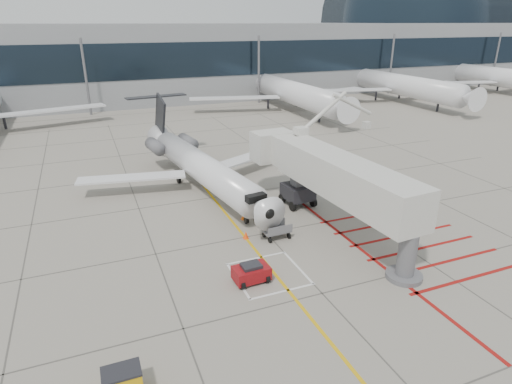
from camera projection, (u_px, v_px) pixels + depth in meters
name	position (u px, v px, depth m)	size (l,w,h in m)	color
ground_plane	(291.00, 260.00, 27.69)	(260.00, 260.00, 0.00)	gray
regional_jet	(210.00, 158.00, 36.40)	(21.42, 27.01, 7.08)	silver
jet_bridge	(343.00, 186.00, 29.68)	(8.87, 18.74, 7.49)	silver
pushback_tug	(251.00, 272.00, 25.17)	(2.10, 1.32, 1.23)	maroon
spill_bin	(123.00, 383.00, 17.42)	(1.52, 1.01, 1.31)	#E2A90C
baggage_cart	(277.00, 230.00, 30.26)	(1.91, 1.21, 1.21)	slate
ground_power_unit	(384.00, 209.00, 32.88)	(2.31, 1.35, 1.83)	beige
cone_nose	(246.00, 235.00, 30.31)	(0.39, 0.39, 0.54)	#FD440D
cone_side	(243.00, 216.00, 33.25)	(0.37, 0.37, 0.51)	#F8600D
terminal_building	(185.00, 59.00, 88.81)	(180.00, 28.00, 14.00)	gray
terminal_glass_band	(203.00, 60.00, 76.35)	(180.00, 0.10, 6.00)	black
terminal_dome	(419.00, 23.00, 107.14)	(40.00, 28.00, 28.00)	black
bg_aircraft_c	(288.00, 76.00, 72.88)	(33.71, 37.45, 11.24)	silver
bg_aircraft_d	(397.00, 71.00, 80.88)	(34.15, 37.94, 11.38)	silver
bg_aircraft_e	(501.00, 65.00, 90.24)	(34.94, 38.83, 11.65)	silver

